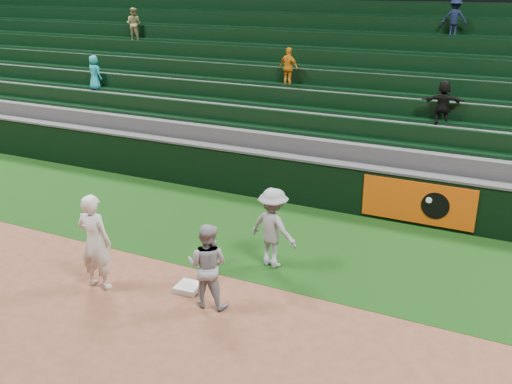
% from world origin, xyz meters
% --- Properties ---
extents(ground, '(70.00, 70.00, 0.00)m').
position_xyz_m(ground, '(0.00, 0.00, 0.00)').
color(ground, brown).
rests_on(ground, ground).
extents(foul_grass, '(36.00, 4.20, 0.01)m').
position_xyz_m(foul_grass, '(0.00, 3.00, 0.00)').
color(foul_grass, black).
rests_on(foul_grass, ground).
extents(first_base, '(0.46, 0.46, 0.10)m').
position_xyz_m(first_base, '(-0.25, 0.15, 0.05)').
color(first_base, white).
rests_on(first_base, ground).
extents(first_baseman, '(0.71, 0.49, 1.86)m').
position_xyz_m(first_baseman, '(-1.84, -0.49, 0.93)').
color(first_baseman, silver).
rests_on(first_baseman, ground).
extents(baserunner, '(0.83, 0.68, 1.56)m').
position_xyz_m(baserunner, '(0.36, -0.14, 0.78)').
color(baserunner, '#91949B').
rests_on(baserunner, ground).
extents(base_coach, '(1.18, 0.85, 1.65)m').
position_xyz_m(base_coach, '(0.77, 1.73, 0.84)').
color(base_coach, gray).
rests_on(base_coach, foul_grass).
extents(field_wall, '(36.00, 0.45, 1.25)m').
position_xyz_m(field_wall, '(0.03, 5.20, 0.63)').
color(field_wall, black).
rests_on(field_wall, ground).
extents(stadium_seating, '(36.00, 5.95, 5.00)m').
position_xyz_m(stadium_seating, '(-0.00, 8.97, 1.70)').
color(stadium_seating, '#3C3C3E').
rests_on(stadium_seating, ground).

